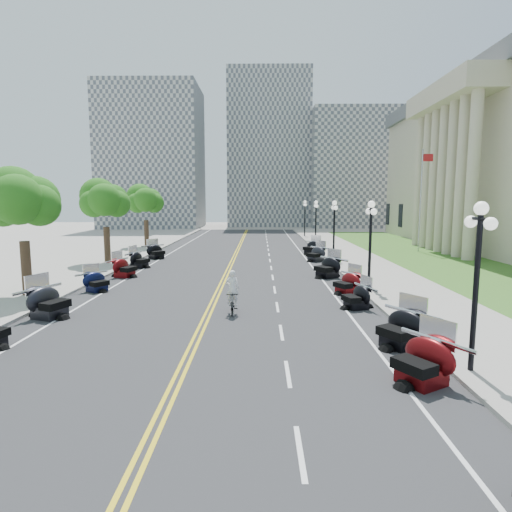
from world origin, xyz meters
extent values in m
plane|color=gray|center=(0.00, 0.00, 0.00)|extent=(160.00, 160.00, 0.00)
cube|color=#333335|center=(0.00, 10.00, 0.00)|extent=(16.00, 90.00, 0.01)
cube|color=yellow|center=(-0.12, 10.00, 0.01)|extent=(0.12, 90.00, 0.00)
cube|color=yellow|center=(0.12, 10.00, 0.01)|extent=(0.12, 90.00, 0.00)
cube|color=white|center=(6.40, 10.00, 0.01)|extent=(0.12, 90.00, 0.00)
cube|color=white|center=(-6.40, 10.00, 0.01)|extent=(0.12, 90.00, 0.00)
cube|color=white|center=(3.20, -12.00, 0.01)|extent=(0.12, 2.00, 0.00)
cube|color=white|center=(3.20, -8.00, 0.01)|extent=(0.12, 2.00, 0.00)
cube|color=white|center=(3.20, -4.00, 0.01)|extent=(0.12, 2.00, 0.00)
cube|color=white|center=(3.20, 0.00, 0.01)|extent=(0.12, 2.00, 0.00)
cube|color=white|center=(3.20, 4.00, 0.01)|extent=(0.12, 2.00, 0.00)
cube|color=white|center=(3.20, 8.00, 0.01)|extent=(0.12, 2.00, 0.00)
cube|color=white|center=(3.20, 12.00, 0.01)|extent=(0.12, 2.00, 0.00)
cube|color=white|center=(3.20, 16.00, 0.01)|extent=(0.12, 2.00, 0.00)
cube|color=white|center=(3.20, 20.00, 0.01)|extent=(0.12, 2.00, 0.00)
cube|color=white|center=(3.20, 24.00, 0.01)|extent=(0.12, 2.00, 0.00)
cube|color=white|center=(3.20, 28.00, 0.01)|extent=(0.12, 2.00, 0.00)
cube|color=white|center=(3.20, 32.00, 0.01)|extent=(0.12, 2.00, 0.00)
cube|color=white|center=(3.20, 36.00, 0.01)|extent=(0.12, 2.00, 0.00)
cube|color=white|center=(3.20, 40.00, 0.01)|extent=(0.12, 2.00, 0.00)
cube|color=white|center=(3.20, 44.00, 0.01)|extent=(0.12, 2.00, 0.00)
cube|color=white|center=(3.20, 48.00, 0.01)|extent=(0.12, 2.00, 0.00)
cube|color=white|center=(3.20, 52.00, 0.01)|extent=(0.12, 2.00, 0.00)
cube|color=#9E9991|center=(10.50, 10.00, 0.07)|extent=(5.00, 90.00, 0.15)
cube|color=#9E9991|center=(-10.50, 10.00, 0.07)|extent=(5.00, 90.00, 0.15)
cube|color=#356023|center=(17.50, 18.00, 0.05)|extent=(9.00, 60.00, 0.10)
cube|color=gray|center=(-18.00, 62.00, 13.00)|extent=(18.00, 14.00, 26.00)
cube|color=gray|center=(4.00, 68.00, 15.00)|extent=(16.00, 12.00, 30.00)
cube|color=gray|center=(22.00, 65.00, 11.00)|extent=(20.00, 14.00, 22.00)
imported|color=#A51414|center=(1.11, -1.21, 0.52)|extent=(0.55, 1.76, 1.05)
imported|color=silver|center=(1.11, -1.21, 1.88)|extent=(0.60, 0.40, 1.66)
camera|label=1|loc=(2.38, -20.16, 5.13)|focal=30.00mm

